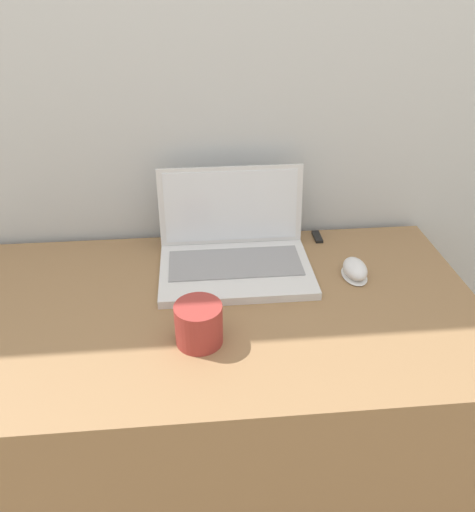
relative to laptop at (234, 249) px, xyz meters
name	(u,v)px	position (x,y,z in m)	size (l,w,h in m)	color
wall_back	(194,35)	(-0.08, 0.20, 0.47)	(7.00, 0.04, 2.50)	silver
desk	(212,417)	(-0.08, -0.17, -0.41)	(1.25, 0.65, 0.73)	#936D47
laptop	(234,249)	(0.00, 0.00, 0.00)	(0.37, 0.28, 0.22)	silver
drink_cup	(199,323)	(-0.10, -0.28, 0.00)	(0.10, 0.10, 0.09)	#9E332D
computer_mouse	(355,270)	(0.29, -0.08, -0.03)	(0.06, 0.10, 0.04)	white
usb_stick	(317,237)	(0.24, 0.12, -0.04)	(0.02, 0.06, 0.01)	black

